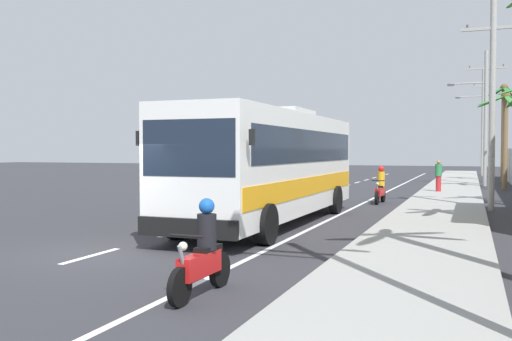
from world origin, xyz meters
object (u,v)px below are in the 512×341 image
(coach_bus_foreground, at_px, (273,163))
(utility_pole_distant, at_px, (482,120))
(motorcycle_beside_bus, at_px, (380,188))
(utility_pole_mid, at_px, (492,100))
(motorcycle_trailing, at_px, (203,256))
(utility_pole_far, at_px, (484,113))
(palm_farthest, at_px, (504,118))
(pedestrian_near_kerb, at_px, (439,175))
(palm_second, at_px, (505,119))

(coach_bus_foreground, distance_m, utility_pole_distant, 40.25)
(motorcycle_beside_bus, relative_size, utility_pole_mid, 0.24)
(motorcycle_trailing, height_order, utility_pole_far, utility_pole_far)
(motorcycle_beside_bus, xyz_separation_m, utility_pole_distant, (4.64, 31.30, 4.59))
(utility_pole_mid, distance_m, palm_farthest, 21.15)
(motorcycle_beside_bus, bearing_deg, coach_bus_foreground, -104.99)
(utility_pole_distant, bearing_deg, utility_pole_far, -90.38)
(utility_pole_distant, relative_size, palm_farthest, 1.38)
(pedestrian_near_kerb, distance_m, utility_pole_distant, 25.21)
(coach_bus_foreground, relative_size, utility_pole_far, 1.30)
(coach_bus_foreground, height_order, motorcycle_beside_bus, coach_bus_foreground)
(palm_second, bearing_deg, pedestrian_near_kerb, -126.86)
(palm_farthest, bearing_deg, utility_pole_mid, -93.90)
(pedestrian_near_kerb, xyz_separation_m, palm_second, (3.50, 4.66, 3.19))
(motorcycle_beside_bus, distance_m, utility_pole_far, 16.02)
(coach_bus_foreground, bearing_deg, utility_pole_distant, 80.18)
(palm_second, height_order, palm_farthest, palm_farthest)
(palm_second, bearing_deg, motorcycle_trailing, -101.68)
(palm_second, xyz_separation_m, palm_farthest, (0.32, 8.15, 0.53))
(coach_bus_foreground, height_order, motorcycle_trailing, coach_bus_foreground)
(utility_pole_mid, height_order, palm_second, utility_pole_mid)
(pedestrian_near_kerb, bearing_deg, coach_bus_foreground, -23.48)
(coach_bus_foreground, height_order, palm_second, palm_second)
(coach_bus_foreground, bearing_deg, utility_pole_far, 73.70)
(palm_farthest, bearing_deg, utility_pole_distant, 96.25)
(utility_pole_distant, bearing_deg, palm_farthest, -83.75)
(utility_pole_mid, distance_m, utility_pole_distant, 33.02)
(coach_bus_foreground, distance_m, pedestrian_near_kerb, 15.45)
(utility_pole_mid, xyz_separation_m, palm_second, (1.11, 12.94, -0.11))
(coach_bus_foreground, distance_m, utility_pole_mid, 9.65)
(motorcycle_trailing, xyz_separation_m, palm_second, (5.88, 28.41, 3.57))
(motorcycle_trailing, relative_size, palm_second, 0.34)
(pedestrian_near_kerb, relative_size, utility_pole_distant, 0.17)
(motorcycle_beside_bus, height_order, utility_pole_far, utility_pole_far)
(coach_bus_foreground, height_order, utility_pole_distant, utility_pole_distant)
(pedestrian_near_kerb, bearing_deg, utility_pole_mid, 8.87)
(utility_pole_far, distance_m, palm_farthest, 4.80)
(palm_second, distance_m, palm_farthest, 8.18)
(motorcycle_beside_bus, height_order, motorcycle_trailing, motorcycle_beside_bus)
(utility_pole_mid, bearing_deg, utility_pole_far, 89.92)
(motorcycle_trailing, bearing_deg, pedestrian_near_kerb, 84.28)
(utility_pole_distant, xyz_separation_m, palm_farthest, (1.30, -11.91, -0.51))
(utility_pole_mid, distance_m, palm_second, 12.99)
(motorcycle_beside_bus, xyz_separation_m, palm_farthest, (5.94, 19.39, 4.07))
(utility_pole_distant, distance_m, palm_second, 20.12)
(motorcycle_trailing, relative_size, utility_pole_far, 0.22)
(motorcycle_beside_bus, relative_size, pedestrian_near_kerb, 1.16)
(motorcycle_beside_bus, relative_size, palm_farthest, 0.27)
(utility_pole_far, bearing_deg, coach_bus_foreground, -106.30)
(motorcycle_beside_bus, bearing_deg, utility_pole_distant, 81.57)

